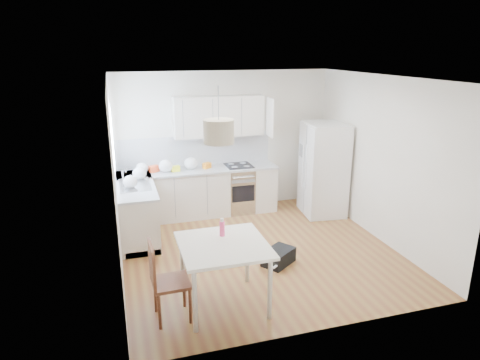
{
  "coord_description": "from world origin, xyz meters",
  "views": [
    {
      "loc": [
        -2.05,
        -5.84,
        3.1
      ],
      "look_at": [
        -0.19,
        0.4,
        1.08
      ],
      "focal_mm": 32.0,
      "sensor_mm": 36.0,
      "label": 1
    }
  ],
  "objects_px": {
    "refrigerator": "(324,169)",
    "gym_bag": "(278,257)",
    "dining_chair": "(171,281)",
    "dining_table": "(223,251)"
  },
  "relations": [
    {
      "from": "gym_bag",
      "to": "dining_chair",
      "type": "bearing_deg",
      "value": 172.06
    },
    {
      "from": "refrigerator",
      "to": "dining_chair",
      "type": "relative_size",
      "value": 1.78
    },
    {
      "from": "dining_chair",
      "to": "gym_bag",
      "type": "height_order",
      "value": "dining_chair"
    },
    {
      "from": "refrigerator",
      "to": "gym_bag",
      "type": "height_order",
      "value": "refrigerator"
    },
    {
      "from": "dining_table",
      "to": "refrigerator",
      "type": "bearing_deg",
      "value": 43.86
    },
    {
      "from": "refrigerator",
      "to": "dining_table",
      "type": "relative_size",
      "value": 1.66
    },
    {
      "from": "dining_chair",
      "to": "gym_bag",
      "type": "bearing_deg",
      "value": 25.61
    },
    {
      "from": "dining_table",
      "to": "gym_bag",
      "type": "relative_size",
      "value": 2.16
    },
    {
      "from": "refrigerator",
      "to": "dining_table",
      "type": "distance_m",
      "value": 3.65
    },
    {
      "from": "refrigerator",
      "to": "dining_table",
      "type": "height_order",
      "value": "refrigerator"
    }
  ]
}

